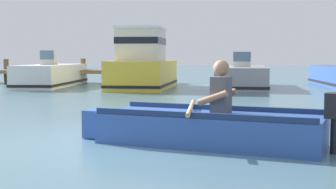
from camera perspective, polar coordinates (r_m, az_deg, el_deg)
name	(u,v)px	position (r m, az deg, el deg)	size (l,w,h in m)	color
ground_plane	(117,141)	(7.22, -5.99, -5.44)	(120.00, 120.00, 0.00)	slate
wooden_dock	(1,71)	(23.96, -18.88, 2.57)	(15.62, 1.64, 1.20)	brown
rowboat_with_person	(206,127)	(6.91, 4.43, -3.77)	(3.62, 2.33, 1.19)	#2D519E
moored_boat_white	(52,76)	(20.96, -13.35, 2.14)	(1.81, 5.68, 1.48)	white
moored_boat_yellow	(143,66)	(18.85, -2.98, 3.35)	(2.53, 4.87, 2.34)	gold
moored_boat_grey	(242,78)	(19.55, 8.62, 1.96)	(2.51, 5.37, 1.41)	gray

